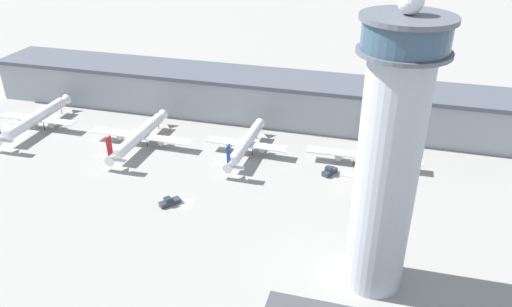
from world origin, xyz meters
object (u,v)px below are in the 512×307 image
Objects in this scene: airplane_gate_alpha at (36,119)px; airplane_gate_delta at (364,155)px; airplane_gate_charlie at (245,144)px; service_truck_fuel at (329,172)px; airplane_gate_bravo at (139,136)px; control_tower at (389,157)px; service_truck_catering at (170,202)px.

airplane_gate_alpha is 129.39m from airplane_gate_delta.
service_truck_fuel is (31.57, -5.93, -3.42)m from airplane_gate_charlie.
airplane_gate_bravo is 40.67m from airplane_gate_charlie.
service_truck_fuel is at bearing 109.54° from control_tower.
airplane_gate_bravo is 43.55m from service_truck_catering.
airplane_gate_delta is 13.82m from service_truck_fuel.
control_tower is 62.11m from service_truck_fuel.
control_tower reaches higher than airplane_gate_delta.
service_truck_catering is (-55.28, -39.94, -3.60)m from airplane_gate_delta.
airplane_gate_charlie is at bearing 169.36° from service_truck_fuel.
control_tower is 1.67× the size of airplane_gate_bravo.
service_truck_catering is at bearing -144.15° from airplane_gate_delta.
airplane_gate_alpha is at bearing 154.03° from service_truck_catering.
service_truck_catering is (-13.28, -37.50, -3.57)m from airplane_gate_charlie.
control_tower reaches higher than airplane_gate_bravo.
service_truck_fuel is at bearing -1.79° from airplane_gate_bravo.
service_truck_fuel is (44.85, 31.57, 0.15)m from service_truck_catering.
airplane_gate_charlie is at bearing 131.67° from control_tower.
airplane_gate_alpha is at bearing 177.83° from service_truck_fuel.
airplane_gate_alpha is at bearing 158.52° from control_tower.
airplane_gate_charlie is (40.50, 3.67, 0.24)m from airplane_gate_bravo.
airplane_gate_bravo is 1.10× the size of airplane_gate_charlie.
airplane_gate_delta is at bearing 4.24° from airplane_gate_bravo.
airplane_gate_bravo is (-89.52, 51.40, -30.55)m from control_tower.
airplane_gate_alpha is 6.62× the size of service_truck_catering.
airplane_gate_charlie is (87.33, 1.43, -0.24)m from airplane_gate_alpha.
airplane_gate_delta is 6.26× the size of service_truck_fuel.
airplane_gate_delta reaches higher than airplane_gate_bravo.
control_tower is 1.61× the size of airplane_gate_alpha.
airplane_gate_charlie is 0.95× the size of airplane_gate_delta.
airplane_gate_bravo is 6.54× the size of service_truck_fuel.
service_truck_catering is at bearing -144.86° from service_truck_fuel.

